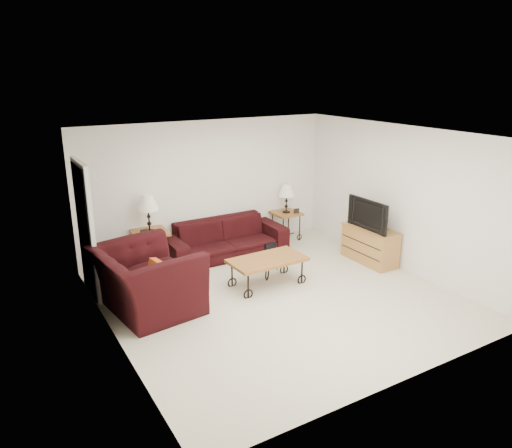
{
  "coord_description": "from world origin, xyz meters",
  "views": [
    {
      "loc": [
        -3.77,
        -5.7,
        3.36
      ],
      "look_at": [
        0.0,
        0.7,
        1.0
      ],
      "focal_mm": 34.0,
      "sensor_mm": 36.0,
      "label": 1
    }
  ],
  "objects_px": {
    "side_table_left": "(151,249)",
    "lamp_right": "(286,199)",
    "sofa": "(226,238)",
    "armchair": "(147,280)",
    "lamp_left": "(149,213)",
    "tv_stand": "(370,245)",
    "television": "(371,214)",
    "backpack": "(267,243)",
    "side_table_right": "(286,226)",
    "coffee_table": "(267,272)"
  },
  "relations": [
    {
      "from": "lamp_left",
      "to": "backpack",
      "type": "bearing_deg",
      "value": -13.82
    },
    {
      "from": "side_table_left",
      "to": "lamp_right",
      "type": "xyz_separation_m",
      "value": [
        2.89,
        0.0,
        0.54
      ]
    },
    {
      "from": "backpack",
      "to": "tv_stand",
      "type": "bearing_deg",
      "value": -27.48
    },
    {
      "from": "armchair",
      "to": "tv_stand",
      "type": "bearing_deg",
      "value": -100.91
    },
    {
      "from": "side_table_left",
      "to": "lamp_right",
      "type": "bearing_deg",
      "value": 0.0
    },
    {
      "from": "armchair",
      "to": "lamp_right",
      "type": "bearing_deg",
      "value": -73.31
    },
    {
      "from": "side_table_right",
      "to": "coffee_table",
      "type": "xyz_separation_m",
      "value": [
        -1.52,
        -1.72,
        -0.06
      ]
    },
    {
      "from": "lamp_left",
      "to": "lamp_right",
      "type": "height_order",
      "value": "lamp_left"
    },
    {
      "from": "side_table_left",
      "to": "lamp_right",
      "type": "height_order",
      "value": "lamp_right"
    },
    {
      "from": "lamp_right",
      "to": "coffee_table",
      "type": "relative_size",
      "value": 0.47
    },
    {
      "from": "coffee_table",
      "to": "sofa",
      "type": "bearing_deg",
      "value": 89.13
    },
    {
      "from": "side_table_left",
      "to": "sofa",
      "type": "bearing_deg",
      "value": -7.36
    },
    {
      "from": "backpack",
      "to": "armchair",
      "type": "bearing_deg",
      "value": -143.83
    },
    {
      "from": "sofa",
      "to": "tv_stand",
      "type": "xyz_separation_m",
      "value": [
        2.12,
        -1.63,
        -0.02
      ]
    },
    {
      "from": "sofa",
      "to": "side_table_left",
      "type": "relative_size",
      "value": 3.53
    },
    {
      "from": "tv_stand",
      "to": "sofa",
      "type": "bearing_deg",
      "value": 142.54
    },
    {
      "from": "tv_stand",
      "to": "backpack",
      "type": "bearing_deg",
      "value": 137.63
    },
    {
      "from": "sofa",
      "to": "lamp_right",
      "type": "distance_m",
      "value": 1.59
    },
    {
      "from": "television",
      "to": "backpack",
      "type": "xyz_separation_m",
      "value": [
        -1.39,
        1.29,
        -0.69
      ]
    },
    {
      "from": "side_table_left",
      "to": "television",
      "type": "height_order",
      "value": "television"
    },
    {
      "from": "television",
      "to": "backpack",
      "type": "relative_size",
      "value": 2.15
    },
    {
      "from": "sofa",
      "to": "backpack",
      "type": "height_order",
      "value": "sofa"
    },
    {
      "from": "lamp_left",
      "to": "armchair",
      "type": "xyz_separation_m",
      "value": [
        -0.59,
        -1.57,
        -0.51
      ]
    },
    {
      "from": "sofa",
      "to": "side_table_left",
      "type": "bearing_deg",
      "value": 172.64
    },
    {
      "from": "side_table_right",
      "to": "lamp_right",
      "type": "distance_m",
      "value": 0.58
    },
    {
      "from": "lamp_left",
      "to": "armchair",
      "type": "distance_m",
      "value": 1.75
    },
    {
      "from": "sofa",
      "to": "side_table_right",
      "type": "relative_size",
      "value": 4.0
    },
    {
      "from": "sofa",
      "to": "lamp_right",
      "type": "bearing_deg",
      "value": 6.88
    },
    {
      "from": "coffee_table",
      "to": "backpack",
      "type": "xyz_separation_m",
      "value": [
        0.73,
        1.2,
        -0.01
      ]
    },
    {
      "from": "side_table_right",
      "to": "tv_stand",
      "type": "relative_size",
      "value": 0.54
    },
    {
      "from": "lamp_right",
      "to": "television",
      "type": "relative_size",
      "value": 0.61
    },
    {
      "from": "side_table_left",
      "to": "lamp_left",
      "type": "bearing_deg",
      "value": 0.0
    },
    {
      "from": "side_table_right",
      "to": "backpack",
      "type": "relative_size",
      "value": 1.31
    },
    {
      "from": "side_table_left",
      "to": "lamp_right",
      "type": "relative_size",
      "value": 1.13
    },
    {
      "from": "backpack",
      "to": "television",
      "type": "bearing_deg",
      "value": -27.88
    },
    {
      "from": "side_table_left",
      "to": "coffee_table",
      "type": "bearing_deg",
      "value": -51.39
    },
    {
      "from": "armchair",
      "to": "lamp_left",
      "type": "bearing_deg",
      "value": -28.18
    },
    {
      "from": "side_table_left",
      "to": "coffee_table",
      "type": "distance_m",
      "value": 2.2
    },
    {
      "from": "side_table_right",
      "to": "coffee_table",
      "type": "bearing_deg",
      "value": -131.44
    },
    {
      "from": "lamp_right",
      "to": "television",
      "type": "height_order",
      "value": "television"
    },
    {
      "from": "sofa",
      "to": "lamp_left",
      "type": "height_order",
      "value": "lamp_left"
    },
    {
      "from": "side_table_right",
      "to": "lamp_right",
      "type": "xyz_separation_m",
      "value": [
        0.0,
        0.0,
        0.58
      ]
    },
    {
      "from": "lamp_left",
      "to": "lamp_right",
      "type": "xyz_separation_m",
      "value": [
        2.89,
        0.0,
        -0.12
      ]
    },
    {
      "from": "tv_stand",
      "to": "television",
      "type": "distance_m",
      "value": 0.6
    },
    {
      "from": "side_table_left",
      "to": "backpack",
      "type": "height_order",
      "value": "side_table_left"
    },
    {
      "from": "coffee_table",
      "to": "armchair",
      "type": "bearing_deg",
      "value": 175.61
    },
    {
      "from": "tv_stand",
      "to": "television",
      "type": "xyz_separation_m",
      "value": [
        -0.02,
        0.0,
        0.6
      ]
    },
    {
      "from": "coffee_table",
      "to": "armchair",
      "type": "distance_m",
      "value": 1.98
    },
    {
      "from": "side_table_left",
      "to": "television",
      "type": "bearing_deg",
      "value": -27.32
    },
    {
      "from": "lamp_right",
      "to": "coffee_table",
      "type": "bearing_deg",
      "value": -131.44
    }
  ]
}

